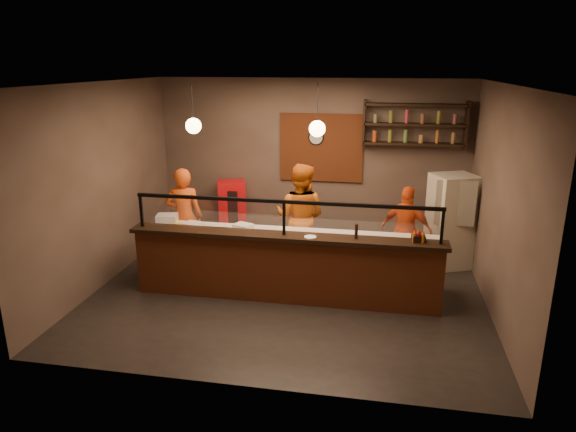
% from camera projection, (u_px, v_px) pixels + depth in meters
% --- Properties ---
extents(floor, '(6.00, 6.00, 0.00)m').
position_uv_depth(floor, '(288.00, 292.00, 8.10)').
color(floor, black).
rests_on(floor, ground).
extents(ceiling, '(6.00, 6.00, 0.00)m').
position_uv_depth(ceiling, '(288.00, 83.00, 7.17)').
color(ceiling, '#342C28').
rests_on(ceiling, wall_back).
extents(wall_back, '(6.00, 0.00, 6.00)m').
position_uv_depth(wall_back, '(311.00, 163.00, 9.99)').
color(wall_back, '#68574C').
rests_on(wall_back, floor).
extents(wall_left, '(0.00, 5.00, 5.00)m').
position_uv_depth(wall_left, '(103.00, 185.00, 8.16)').
color(wall_left, '#68574C').
rests_on(wall_left, floor).
extents(wall_right, '(0.00, 5.00, 5.00)m').
position_uv_depth(wall_right, '(500.00, 204.00, 7.12)').
color(wall_right, '#68574C').
rests_on(wall_right, floor).
extents(wall_front, '(6.00, 0.00, 6.00)m').
position_uv_depth(wall_front, '(244.00, 253.00, 5.28)').
color(wall_front, '#68574C').
rests_on(wall_front, floor).
extents(brick_patch, '(1.60, 0.04, 1.30)m').
position_uv_depth(brick_patch, '(321.00, 148.00, 9.84)').
color(brick_patch, '#954520').
rests_on(brick_patch, wall_back).
extents(service_counter, '(4.60, 0.25, 1.00)m').
position_uv_depth(service_counter, '(284.00, 270.00, 7.67)').
color(service_counter, '#954520').
rests_on(service_counter, floor).
extents(counter_ledge, '(4.70, 0.37, 0.06)m').
position_uv_depth(counter_ledge, '(284.00, 236.00, 7.52)').
color(counter_ledge, black).
rests_on(counter_ledge, service_counter).
extents(worktop_cabinet, '(4.60, 0.75, 0.85)m').
position_uv_depth(worktop_cabinet, '(290.00, 262.00, 8.17)').
color(worktop_cabinet, gray).
rests_on(worktop_cabinet, floor).
extents(worktop, '(4.60, 0.75, 0.05)m').
position_uv_depth(worktop, '(290.00, 236.00, 8.04)').
color(worktop, white).
rests_on(worktop, worktop_cabinet).
extents(sneeze_guard, '(4.50, 0.05, 0.52)m').
position_uv_depth(sneeze_guard, '(284.00, 214.00, 7.42)').
color(sneeze_guard, white).
rests_on(sneeze_guard, counter_ledge).
extents(wall_shelving, '(1.84, 0.28, 0.85)m').
position_uv_depth(wall_shelving, '(414.00, 124.00, 9.26)').
color(wall_shelving, black).
rests_on(wall_shelving, wall_back).
extents(wall_clock, '(0.30, 0.04, 0.30)m').
position_uv_depth(wall_clock, '(316.00, 137.00, 9.79)').
color(wall_clock, black).
rests_on(wall_clock, wall_back).
extents(pendant_left, '(0.24, 0.24, 0.77)m').
position_uv_depth(pendant_left, '(193.00, 126.00, 7.81)').
color(pendant_left, black).
rests_on(pendant_left, ceiling).
extents(pendant_right, '(0.24, 0.24, 0.77)m').
position_uv_depth(pendant_right, '(317.00, 129.00, 7.48)').
color(pendant_right, black).
rests_on(pendant_right, ceiling).
extents(cook_left, '(0.71, 0.54, 1.75)m').
position_uv_depth(cook_left, '(184.00, 217.00, 9.02)').
color(cook_left, '#E45115').
rests_on(cook_left, floor).
extents(cook_mid, '(1.01, 0.85, 1.86)m').
position_uv_depth(cook_mid, '(300.00, 217.00, 8.83)').
color(cook_mid, '#C65E12').
rests_on(cook_mid, floor).
extents(cook_right, '(0.95, 0.63, 1.50)m').
position_uv_depth(cook_right, '(406.00, 230.00, 8.70)').
color(cook_right, '#E94F15').
rests_on(cook_right, floor).
extents(fridge, '(0.88, 0.86, 1.64)m').
position_uv_depth(fridge, '(451.00, 221.00, 8.94)').
color(fridge, beige).
rests_on(fridge, floor).
extents(red_cooler, '(0.66, 0.63, 1.24)m').
position_uv_depth(red_cooler, '(232.00, 212.00, 10.21)').
color(red_cooler, red).
rests_on(red_cooler, floor).
extents(pizza_dough, '(0.64, 0.64, 0.01)m').
position_uv_depth(pizza_dough, '(334.00, 238.00, 7.83)').
color(pizza_dough, beige).
rests_on(pizza_dough, worktop).
extents(prep_tub_a, '(0.38, 0.33, 0.17)m').
position_uv_depth(prep_tub_a, '(167.00, 219.00, 8.49)').
color(prep_tub_a, silver).
rests_on(prep_tub_a, worktop).
extents(prep_tub_b, '(0.33, 0.30, 0.14)m').
position_uv_depth(prep_tub_b, '(243.00, 228.00, 8.10)').
color(prep_tub_b, white).
rests_on(prep_tub_b, worktop).
extents(prep_tub_c, '(0.34, 0.30, 0.15)m').
position_uv_depth(prep_tub_c, '(194.00, 227.00, 8.12)').
color(prep_tub_c, white).
rests_on(prep_tub_c, worktop).
extents(rolling_pin, '(0.40, 0.07, 0.07)m').
position_uv_depth(rolling_pin, '(185.00, 225.00, 8.38)').
color(rolling_pin, yellow).
rests_on(rolling_pin, worktop).
extents(condiment_caddy, '(0.20, 0.17, 0.10)m').
position_uv_depth(condiment_caddy, '(418.00, 238.00, 7.21)').
color(condiment_caddy, black).
rests_on(condiment_caddy, counter_ledge).
extents(pepper_mill, '(0.05, 0.05, 0.21)m').
position_uv_depth(pepper_mill, '(356.00, 231.00, 7.31)').
color(pepper_mill, black).
rests_on(pepper_mill, counter_ledge).
extents(small_plate, '(0.23, 0.23, 0.01)m').
position_uv_depth(small_plate, '(310.00, 237.00, 7.39)').
color(small_plate, white).
rests_on(small_plate, counter_ledge).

